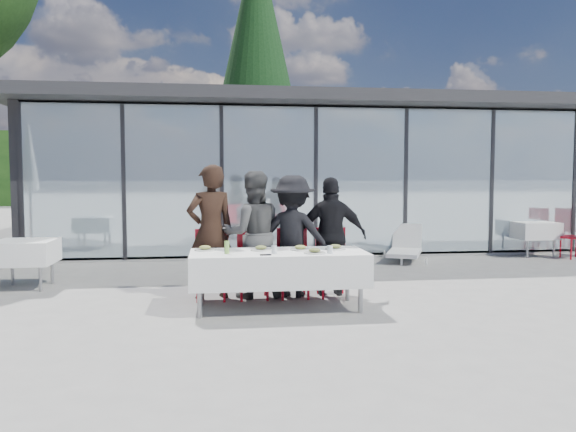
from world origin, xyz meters
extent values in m
plane|color=gray|center=(0.00, 0.00, 0.00)|extent=(90.00, 90.00, 0.00)
cube|color=gray|center=(2.00, 8.00, 0.05)|extent=(14.00, 8.00, 0.10)
cube|color=black|center=(2.00, 11.90, 1.60)|extent=(14.00, 0.20, 3.20)
cube|color=black|center=(-4.90, 8.00, 1.60)|extent=(0.20, 8.00, 3.20)
cube|color=black|center=(8.90, 8.00, 1.60)|extent=(0.20, 8.00, 3.20)
cube|color=silver|center=(2.00, 4.03, 1.60)|extent=(13.60, 0.06, 3.10)
cube|color=#2D2D30|center=(2.00, 7.60, 3.32)|extent=(14.80, 8.80, 0.24)
cube|color=#262628|center=(-4.80, 4.03, 1.60)|extent=(0.08, 0.10, 3.10)
cube|color=#262628|center=(-2.86, 4.03, 1.60)|extent=(0.08, 0.10, 3.10)
cube|color=#262628|center=(-0.91, 4.03, 1.60)|extent=(0.08, 0.10, 3.10)
cube|color=#262628|center=(1.03, 4.03, 1.60)|extent=(0.08, 0.10, 3.10)
cube|color=#262628|center=(2.97, 4.03, 1.60)|extent=(0.08, 0.10, 3.10)
cube|color=#262628|center=(4.91, 4.03, 1.60)|extent=(0.08, 0.10, 3.10)
cube|color=#262628|center=(6.86, 4.03, 1.60)|extent=(0.08, 0.10, 3.10)
cube|color=red|center=(-0.50, 6.50, 0.45)|extent=(0.45, 0.45, 0.90)
cube|color=red|center=(1.00, 7.00, 0.45)|extent=(0.45, 0.45, 0.90)
cube|color=red|center=(3.50, 6.50, 0.45)|extent=(0.45, 0.45, 0.90)
cube|color=red|center=(5.50, 7.20, 0.45)|extent=(0.45, 0.45, 0.90)
cube|color=#153310|center=(-6.00, 28.00, 2.20)|extent=(6.50, 2.00, 4.40)
cube|color=#153310|center=(2.00, 28.00, 2.20)|extent=(6.50, 2.00, 4.40)
cube|color=#153310|center=(10.00, 28.00, 2.20)|extent=(6.50, 2.00, 4.40)
cube|color=#153310|center=(18.00, 28.00, 2.20)|extent=(6.50, 2.00, 4.40)
cube|color=white|center=(-0.26, -0.38, 0.54)|extent=(2.26, 0.96, 0.42)
cylinder|color=gray|center=(-1.26, -0.73, 0.35)|extent=(0.06, 0.06, 0.71)
cylinder|color=gray|center=(0.74, -0.73, 0.35)|extent=(0.06, 0.06, 0.71)
cylinder|color=gray|center=(-1.26, -0.03, 0.35)|extent=(0.06, 0.06, 0.71)
cylinder|color=gray|center=(0.74, -0.03, 0.35)|extent=(0.06, 0.06, 0.71)
imported|color=black|center=(-1.13, 0.39, 0.94)|extent=(0.87, 0.87, 1.88)
cube|color=red|center=(-1.13, 0.28, 0.45)|extent=(0.44, 0.44, 0.05)
cube|color=red|center=(-1.13, 0.48, 0.70)|extent=(0.44, 0.04, 0.55)
cylinder|color=red|center=(-1.31, 0.10, 0.21)|extent=(0.04, 0.04, 0.43)
cylinder|color=red|center=(-0.95, 0.10, 0.21)|extent=(0.04, 0.04, 0.43)
cylinder|color=red|center=(-1.31, 0.46, 0.21)|extent=(0.04, 0.04, 0.43)
cylinder|color=red|center=(-0.95, 0.46, 0.21)|extent=(0.04, 0.04, 0.43)
imported|color=#494949|center=(-0.53, 0.39, 0.90)|extent=(0.92, 0.92, 1.79)
cube|color=red|center=(-0.53, 0.28, 0.45)|extent=(0.44, 0.44, 0.05)
cube|color=red|center=(-0.53, 0.48, 0.70)|extent=(0.44, 0.04, 0.55)
cylinder|color=red|center=(-0.71, 0.10, 0.21)|extent=(0.04, 0.04, 0.43)
cylinder|color=red|center=(-0.35, 0.10, 0.21)|extent=(0.04, 0.04, 0.43)
cylinder|color=red|center=(-0.71, 0.46, 0.21)|extent=(0.04, 0.04, 0.43)
cylinder|color=red|center=(-0.35, 0.46, 0.21)|extent=(0.04, 0.04, 0.43)
imported|color=black|center=(0.04, 0.39, 0.87)|extent=(1.41, 1.41, 1.74)
cube|color=red|center=(0.04, 0.28, 0.45)|extent=(0.44, 0.44, 0.05)
cube|color=red|center=(0.04, 0.48, 0.70)|extent=(0.44, 0.04, 0.55)
cylinder|color=red|center=(-0.14, 0.10, 0.21)|extent=(0.04, 0.04, 0.43)
cylinder|color=red|center=(0.22, 0.10, 0.21)|extent=(0.04, 0.04, 0.43)
cylinder|color=red|center=(-0.14, 0.46, 0.21)|extent=(0.04, 0.04, 0.43)
cylinder|color=red|center=(0.22, 0.46, 0.21)|extent=(0.04, 0.04, 0.43)
imported|color=black|center=(0.61, 0.39, 0.85)|extent=(1.08, 1.08, 1.71)
cube|color=red|center=(0.61, 0.28, 0.45)|extent=(0.44, 0.44, 0.05)
cube|color=red|center=(0.61, 0.48, 0.70)|extent=(0.44, 0.04, 0.55)
cylinder|color=red|center=(0.43, 0.10, 0.21)|extent=(0.04, 0.04, 0.43)
cylinder|color=red|center=(0.79, 0.10, 0.21)|extent=(0.04, 0.04, 0.43)
cylinder|color=red|center=(0.43, 0.46, 0.21)|extent=(0.04, 0.04, 0.43)
cylinder|color=red|center=(0.79, 0.46, 0.21)|extent=(0.04, 0.04, 0.43)
cylinder|color=silver|center=(-1.20, -0.15, 0.76)|extent=(0.28, 0.28, 0.01)
ellipsoid|color=#B39D47|center=(-1.20, -0.15, 0.79)|extent=(0.15, 0.15, 0.05)
cylinder|color=silver|center=(-0.47, -0.25, 0.76)|extent=(0.28, 0.28, 0.01)
ellipsoid|color=#405F23|center=(-0.47, -0.25, 0.79)|extent=(0.15, 0.15, 0.05)
cylinder|color=silver|center=(0.05, -0.28, 0.76)|extent=(0.28, 0.28, 0.01)
ellipsoid|color=#B39D47|center=(0.05, -0.28, 0.79)|extent=(0.15, 0.15, 0.05)
cylinder|color=silver|center=(0.52, -0.26, 0.76)|extent=(0.28, 0.28, 0.01)
ellipsoid|color=#405F23|center=(0.52, -0.26, 0.79)|extent=(0.15, 0.15, 0.05)
cylinder|color=silver|center=(0.17, -0.62, 0.76)|extent=(0.28, 0.28, 0.01)
ellipsoid|color=#405F23|center=(0.17, -0.62, 0.79)|extent=(0.15, 0.15, 0.05)
cylinder|color=#7BB149|center=(-0.92, -0.50, 0.83)|extent=(0.06, 0.06, 0.16)
cylinder|color=silver|center=(-0.33, -0.55, 0.80)|extent=(0.07, 0.07, 0.10)
cylinder|color=silver|center=(0.36, -0.64, 0.80)|extent=(0.07, 0.07, 0.10)
cube|color=black|center=(-0.45, -0.71, 0.76)|extent=(0.14, 0.03, 0.01)
cube|color=white|center=(-3.96, 1.49, 0.56)|extent=(0.86, 0.86, 0.36)
cylinder|color=gray|center=(-3.66, 1.19, 0.36)|extent=(0.05, 0.05, 0.72)
cylinder|color=gray|center=(-4.26, 1.79, 0.36)|extent=(0.05, 0.05, 0.72)
cylinder|color=gray|center=(-3.66, 1.79, 0.36)|extent=(0.05, 0.05, 0.72)
cube|color=white|center=(5.78, 3.79, 0.56)|extent=(0.86, 0.86, 0.36)
cylinder|color=gray|center=(5.48, 3.49, 0.36)|extent=(0.05, 0.05, 0.72)
cylinder|color=gray|center=(6.08, 3.49, 0.36)|extent=(0.05, 0.05, 0.72)
cylinder|color=gray|center=(5.48, 4.09, 0.36)|extent=(0.05, 0.05, 0.72)
cylinder|color=gray|center=(6.08, 4.09, 0.36)|extent=(0.05, 0.05, 0.72)
cube|color=red|center=(6.41, 3.30, 0.45)|extent=(0.62, 0.62, 0.05)
cylinder|color=red|center=(6.23, 3.12, 0.21)|extent=(0.04, 0.04, 0.43)
cylinder|color=red|center=(6.23, 3.48, 0.21)|extent=(0.04, 0.04, 0.43)
cylinder|color=red|center=(6.59, 3.48, 0.21)|extent=(0.04, 0.04, 0.43)
cube|color=silver|center=(2.76, 3.40, 0.18)|extent=(1.09, 1.43, 0.08)
cube|color=silver|center=(2.99, 3.90, 0.45)|extent=(0.66, 0.49, 0.54)
cylinder|color=silver|center=(2.51, 2.85, 0.07)|extent=(0.04, 0.04, 0.14)
cylinder|color=silver|center=(3.01, 2.85, 0.07)|extent=(0.04, 0.04, 0.14)
cylinder|color=silver|center=(2.51, 3.95, 0.07)|extent=(0.04, 0.04, 0.14)
cylinder|color=silver|center=(3.01, 3.95, 0.07)|extent=(0.04, 0.04, 0.14)
cylinder|color=#382316|center=(0.50, 13.00, 1.00)|extent=(0.44, 0.44, 2.00)
cone|color=black|center=(0.50, 13.00, 6.00)|extent=(4.00, 4.00, 9.00)
camera|label=1|loc=(-1.07, -7.51, 1.71)|focal=35.00mm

